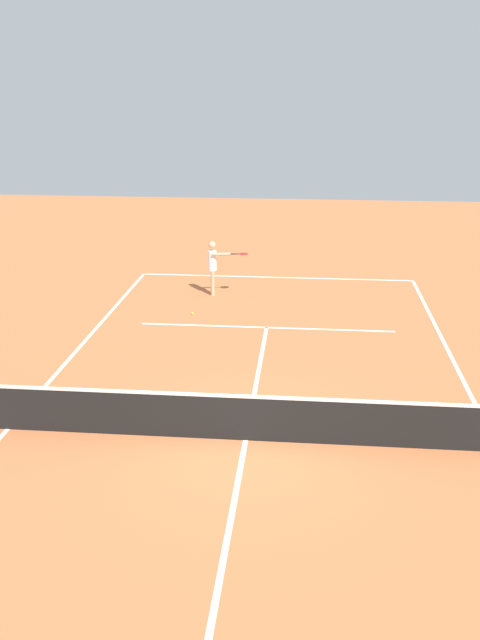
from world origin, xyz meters
TOP-DOWN VIEW (x-y plane):
  - ground_plane at (0.00, 0.00)m, footprint 60.00×60.00m
  - court_lines at (0.00, 0.00)m, footprint 9.72×24.39m
  - tennis_net at (0.00, 0.00)m, footprint 10.32×0.10m
  - player_serving at (1.91, -9.80)m, footprint 1.33×0.45m
  - tennis_ball at (2.29, -7.64)m, footprint 0.07×0.07m

SIDE VIEW (x-z plane):
  - ground_plane at x=0.00m, z-range 0.00..0.00m
  - court_lines at x=0.00m, z-range 0.00..0.01m
  - tennis_ball at x=2.29m, z-range 0.00..0.07m
  - tennis_net at x=0.00m, z-range -0.04..1.03m
  - player_serving at x=1.91m, z-range 0.17..1.95m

